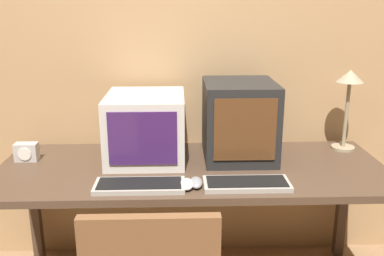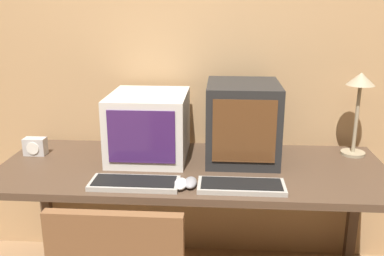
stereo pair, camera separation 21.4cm
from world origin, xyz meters
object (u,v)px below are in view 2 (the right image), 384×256
mouse_far_corner (181,184)px  desk_clock (35,146)px  desk_lamp (359,93)px  keyboard_main (135,183)px  keyboard_side (241,186)px  monitor_left (149,126)px  mouse_near_keyboard (191,183)px  monitor_right (242,121)px

mouse_far_corner → desk_clock: bearing=155.8°
desk_lamp → desk_clock: bearing=-175.8°
keyboard_main → keyboard_side: bearing=0.4°
monitor_left → desk_lamp: (1.12, 0.11, 0.17)m
keyboard_main → mouse_near_keyboard: mouse_near_keyboard is taller
keyboard_main → monitor_right: bearing=38.5°
monitor_right → mouse_far_corner: size_ratio=3.62×
keyboard_side → desk_lamp: bearing=38.2°
monitor_left → desk_lamp: 1.14m
monitor_right → keyboard_main: (-0.50, -0.40, -0.19)m
keyboard_side → desk_lamp: (0.64, 0.50, 0.34)m
monitor_left → keyboard_main: bearing=-90.8°
monitor_left → mouse_near_keyboard: bearing=-56.5°
keyboard_side → desk_clock: desk_clock is taller
desk_clock → monitor_right: bearing=1.3°
monitor_right → mouse_near_keyboard: monitor_right is taller
monitor_left → desk_clock: (-0.64, -0.02, -0.13)m
mouse_far_corner → keyboard_side: bearing=1.9°
mouse_far_corner → desk_clock: (-0.85, 0.38, 0.03)m
mouse_far_corner → desk_lamp: 1.10m
keyboard_side → mouse_near_keyboard: (-0.23, 0.01, 0.01)m
monitor_left → keyboard_main: (-0.01, -0.39, -0.16)m
monitor_right → desk_clock: monitor_right is taller
mouse_near_keyboard → monitor_right: bearing=57.7°
keyboard_main → keyboard_side: (0.49, 0.00, 0.00)m
desk_lamp → keyboard_main: bearing=-155.9°
monitor_left → mouse_near_keyboard: 0.48m
keyboard_main → mouse_near_keyboard: (0.26, 0.01, 0.01)m
monitor_right → desk_clock: 1.15m
desk_clock → desk_lamp: desk_lamp is taller
mouse_near_keyboard → desk_clock: 0.96m
mouse_near_keyboard → desk_lamp: bearing=29.6°
keyboard_main → desk_clock: desk_clock is taller
monitor_left → monitor_right: 0.50m
keyboard_main → desk_clock: bearing=149.3°
monitor_right → keyboard_main: monitor_right is taller
keyboard_side → mouse_near_keyboard: bearing=178.1°
desk_clock → desk_lamp: bearing=4.2°
keyboard_side → desk_clock: bearing=161.7°
mouse_far_corner → desk_clock: size_ratio=1.00×
monitor_left → mouse_far_corner: (0.21, -0.40, -0.16)m
monitor_right → mouse_far_corner: monitor_right is taller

